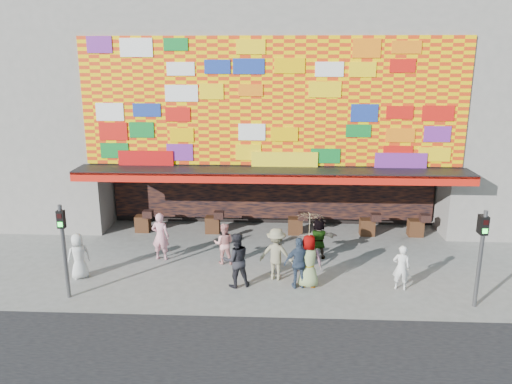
{
  "coord_description": "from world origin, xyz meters",
  "views": [
    {
      "loc": [
        0.29,
        -15.35,
        7.23
      ],
      "look_at": [
        -0.53,
        2.0,
        2.52
      ],
      "focal_mm": 35.0,
      "sensor_mm": 36.0,
      "label": 1
    }
  ],
  "objects_px": {
    "ped_h": "(401,267)",
    "ped_d": "(276,254)",
    "ped_a": "(79,256)",
    "ped_i": "(224,243)",
    "ped_e": "(299,263)",
    "parasol": "(310,225)",
    "ped_g": "(309,261)",
    "signal_left": "(63,241)",
    "ped_b": "(160,236)",
    "signal_right": "(481,248)",
    "ped_c": "(236,260)",
    "ped_f": "(318,238)"
  },
  "relations": [
    {
      "from": "ped_f",
      "to": "ped_h",
      "type": "relative_size",
      "value": 1.03
    },
    {
      "from": "signal_left",
      "to": "ped_h",
      "type": "distance_m",
      "value": 10.54
    },
    {
      "from": "ped_g",
      "to": "signal_left",
      "type": "bearing_deg",
      "value": 10.07
    },
    {
      "from": "parasol",
      "to": "ped_d",
      "type": "bearing_deg",
      "value": 153.47
    },
    {
      "from": "signal_right",
      "to": "ped_b",
      "type": "distance_m",
      "value": 10.73
    },
    {
      "from": "ped_e",
      "to": "ped_i",
      "type": "height_order",
      "value": "ped_e"
    },
    {
      "from": "ped_a",
      "to": "ped_h",
      "type": "distance_m",
      "value": 10.62
    },
    {
      "from": "signal_right",
      "to": "ped_a",
      "type": "distance_m",
      "value": 12.71
    },
    {
      "from": "ped_e",
      "to": "ped_d",
      "type": "bearing_deg",
      "value": -52.0
    },
    {
      "from": "ped_a",
      "to": "ped_g",
      "type": "distance_m",
      "value": 7.67
    },
    {
      "from": "ped_e",
      "to": "parasol",
      "type": "distance_m",
      "value": 1.29
    },
    {
      "from": "ped_g",
      "to": "parasol",
      "type": "relative_size",
      "value": 1.0
    },
    {
      "from": "signal_left",
      "to": "ped_f",
      "type": "xyz_separation_m",
      "value": [
        7.97,
        3.51,
        -1.09
      ]
    },
    {
      "from": "ped_e",
      "to": "ped_h",
      "type": "relative_size",
      "value": 1.14
    },
    {
      "from": "signal_left",
      "to": "ped_c",
      "type": "height_order",
      "value": "signal_left"
    },
    {
      "from": "signal_right",
      "to": "ped_b",
      "type": "relative_size",
      "value": 1.68
    },
    {
      "from": "ped_d",
      "to": "ped_i",
      "type": "distance_m",
      "value": 2.26
    },
    {
      "from": "ped_e",
      "to": "ped_i",
      "type": "relative_size",
      "value": 1.13
    },
    {
      "from": "ped_d",
      "to": "ped_f",
      "type": "distance_m",
      "value": 2.42
    },
    {
      "from": "signal_left",
      "to": "signal_right",
      "type": "relative_size",
      "value": 1.0
    },
    {
      "from": "ped_g",
      "to": "ped_i",
      "type": "bearing_deg",
      "value": -29.31
    },
    {
      "from": "ped_f",
      "to": "ped_h",
      "type": "xyz_separation_m",
      "value": [
        2.46,
        -2.45,
        -0.03
      ]
    },
    {
      "from": "ped_e",
      "to": "ped_f",
      "type": "xyz_separation_m",
      "value": [
        0.8,
        2.5,
        -0.08
      ]
    },
    {
      "from": "signal_right",
      "to": "ped_c",
      "type": "bearing_deg",
      "value": 171.91
    },
    {
      "from": "ped_a",
      "to": "ped_i",
      "type": "height_order",
      "value": "ped_a"
    },
    {
      "from": "signal_left",
      "to": "ped_d",
      "type": "height_order",
      "value": "signal_left"
    },
    {
      "from": "ped_e",
      "to": "ped_h",
      "type": "height_order",
      "value": "ped_e"
    },
    {
      "from": "signal_left",
      "to": "ped_h",
      "type": "height_order",
      "value": "signal_left"
    },
    {
      "from": "signal_right",
      "to": "ped_g",
      "type": "bearing_deg",
      "value": 167.16
    },
    {
      "from": "ped_g",
      "to": "parasol",
      "type": "distance_m",
      "value": 1.23
    },
    {
      "from": "ped_h",
      "to": "signal_left",
      "type": "bearing_deg",
      "value": 15.28
    },
    {
      "from": "ped_b",
      "to": "ped_h",
      "type": "bearing_deg",
      "value": 172.11
    },
    {
      "from": "ped_d",
      "to": "ped_a",
      "type": "bearing_deg",
      "value": 13.62
    },
    {
      "from": "ped_d",
      "to": "parasol",
      "type": "bearing_deg",
      "value": 164.95
    },
    {
      "from": "signal_right",
      "to": "ped_e",
      "type": "height_order",
      "value": "signal_right"
    },
    {
      "from": "signal_left",
      "to": "ped_b",
      "type": "bearing_deg",
      "value": 55.13
    },
    {
      "from": "ped_a",
      "to": "ped_d",
      "type": "xyz_separation_m",
      "value": [
        6.62,
        0.25,
        0.11
      ]
    },
    {
      "from": "ped_c",
      "to": "ped_d",
      "type": "bearing_deg",
      "value": -172.53
    },
    {
      "from": "ped_d",
      "to": "ped_g",
      "type": "height_order",
      "value": "ped_d"
    },
    {
      "from": "ped_h",
      "to": "ped_c",
      "type": "bearing_deg",
      "value": 9.78
    },
    {
      "from": "signal_right",
      "to": "ped_h",
      "type": "distance_m",
      "value": 2.5
    },
    {
      "from": "parasol",
      "to": "ped_f",
      "type": "bearing_deg",
      "value": 78.4
    },
    {
      "from": "ped_h",
      "to": "ped_d",
      "type": "bearing_deg",
      "value": 1.13
    },
    {
      "from": "ped_i",
      "to": "parasol",
      "type": "relative_size",
      "value": 0.86
    },
    {
      "from": "ped_b",
      "to": "parasol",
      "type": "height_order",
      "value": "parasol"
    },
    {
      "from": "signal_left",
      "to": "parasol",
      "type": "distance_m",
      "value": 7.57
    },
    {
      "from": "ped_e",
      "to": "ped_h",
      "type": "distance_m",
      "value": 3.25
    },
    {
      "from": "ped_h",
      "to": "parasol",
      "type": "relative_size",
      "value": 0.85
    },
    {
      "from": "signal_right",
      "to": "parasol",
      "type": "relative_size",
      "value": 1.7
    },
    {
      "from": "signal_right",
      "to": "ped_h",
      "type": "bearing_deg",
      "value": 151.83
    }
  ]
}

